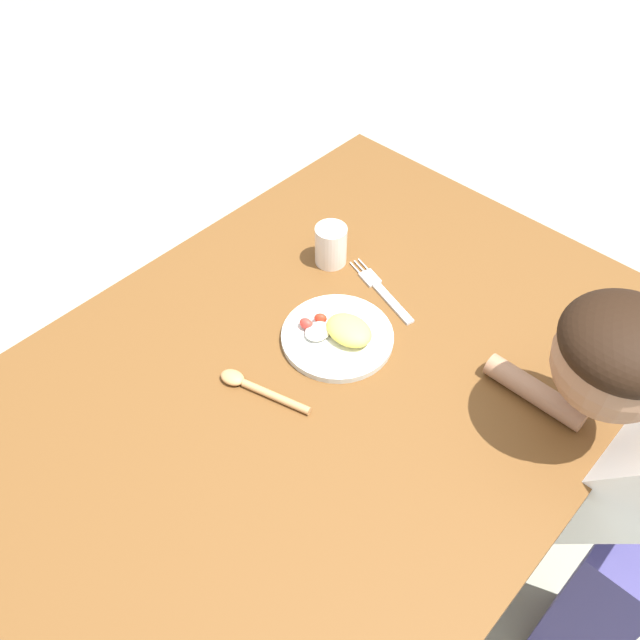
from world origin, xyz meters
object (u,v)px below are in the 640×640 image
object	(u,v)px
plate	(339,334)
spoon	(254,387)
fork	(382,292)
person	(610,502)
drinking_cup	(331,245)

from	to	relation	value
plate	spoon	xyz separation A→B (m)	(-0.19, 0.03, -0.01)
fork	spoon	world-z (taller)	spoon
fork	person	xyz separation A→B (m)	(-0.02, -0.55, -0.13)
spoon	plate	bearing A→B (deg)	-114.67
drinking_cup	fork	bearing A→B (deg)	-89.41
plate	fork	size ratio (longest dim) A/B	1.05
fork	spoon	size ratio (longest dim) A/B	1.13
plate	person	world-z (taller)	person
plate	person	distance (m)	0.57
person	plate	bearing A→B (deg)	103.73
spoon	drinking_cup	bearing A→B (deg)	-84.94
plate	person	bearing A→B (deg)	-76.27
spoon	person	size ratio (longest dim) A/B	0.18
plate	drinking_cup	xyz separation A→B (m)	(0.15, 0.16, 0.03)
plate	fork	bearing A→B (deg)	6.99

